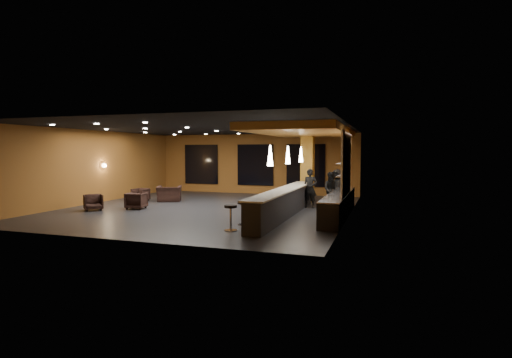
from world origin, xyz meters
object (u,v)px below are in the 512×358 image
(staff_a, at_px, (310,188))
(bar_stool_3, at_px, (263,203))
(bar_stool_2, at_px, (255,205))
(bar_counter, at_px, (285,203))
(armchair_b, at_px, (136,201))
(armchair_d, at_px, (169,194))
(bar_stool_4, at_px, (277,199))
(pendant_2, at_px, (301,154))
(armchair_c, at_px, (141,195))
(pendant_0, at_px, (270,156))
(bar_stool_1, at_px, (243,210))
(bar_stool_0, at_px, (231,214))
(staff_b, at_px, (332,190))
(bar_stool_5, at_px, (277,196))
(pendant_1, at_px, (288,155))
(bar_stool_6, at_px, (286,194))
(staff_c, at_px, (337,188))
(column, at_px, (307,166))
(prep_counter, at_px, (339,206))
(armchair_a, at_px, (93,202))

(staff_a, distance_m, bar_stool_3, 2.91)
(bar_stool_2, bearing_deg, bar_counter, 50.64)
(armchair_b, distance_m, armchair_d, 2.80)
(armchair_b, xyz_separation_m, bar_stool_4, (5.92, 1.39, 0.15))
(bar_counter, distance_m, bar_stool_2, 1.32)
(armchair_d, bearing_deg, pendant_2, 159.39)
(armchair_b, distance_m, armchair_c, 2.80)
(pendant_0, bearing_deg, bar_stool_1, -162.58)
(bar_stool_0, bearing_deg, bar_stool_3, 89.89)
(staff_b, height_order, bar_stool_0, staff_b)
(bar_stool_3, distance_m, bar_stool_5, 2.13)
(pendant_0, height_order, bar_stool_1, pendant_0)
(pendant_0, height_order, pendant_1, same)
(pendant_2, height_order, bar_stool_2, pendant_2)
(armchair_c, bearing_deg, bar_stool_3, -15.40)
(pendant_2, bearing_deg, bar_stool_6, 147.12)
(armchair_d, bearing_deg, bar_stool_4, 143.31)
(staff_a, bearing_deg, bar_stool_3, -116.29)
(staff_c, xyz_separation_m, bar_stool_1, (-2.46, -5.59, -0.33))
(staff_a, bearing_deg, bar_counter, -98.31)
(pendant_1, xyz_separation_m, armchair_c, (-8.01, 1.78, -2.03))
(column, xyz_separation_m, bar_stool_1, (-0.86, -6.87, -1.23))
(armchair_b, height_order, bar_stool_3, bar_stool_3)
(bar_counter, relative_size, prep_counter, 1.33)
(bar_stool_1, bearing_deg, armchair_c, 147.51)
(prep_counter, distance_m, bar_stool_6, 4.15)
(column, bearing_deg, bar_counter, -90.00)
(pendant_0, relative_size, staff_a, 0.41)
(pendant_2, relative_size, armchair_b, 0.89)
(bar_stool_1, bearing_deg, bar_stool_3, 90.94)
(bar_counter, xyz_separation_m, pendant_2, (0.00, 3.00, 1.85))
(staff_b, distance_m, armchair_d, 8.04)
(pendant_0, bearing_deg, armchair_a, 173.48)
(staff_b, distance_m, bar_stool_6, 2.34)
(column, xyz_separation_m, armchair_d, (-6.61, -1.92, -1.37))
(prep_counter, bearing_deg, pendant_0, -128.66)
(pendant_2, relative_size, bar_stool_3, 0.96)
(prep_counter, relative_size, bar_stool_2, 7.42)
(staff_c, xyz_separation_m, bar_stool_3, (-2.50, -3.28, -0.38))
(pendant_0, distance_m, armchair_c, 9.31)
(bar_stool_5, bearing_deg, armchair_b, -158.04)
(pendant_0, bearing_deg, column, 90.00)
(pendant_0, xyz_separation_m, armchair_b, (-6.58, 1.88, -1.99))
(pendant_0, relative_size, armchair_c, 0.99)
(armchair_c, bearing_deg, bar_stool_0, -36.10)
(armchair_d, height_order, bar_stool_2, bar_stool_2)
(staff_b, bearing_deg, staff_a, -164.10)
(bar_counter, height_order, pendant_0, pendant_0)
(bar_stool_4, bearing_deg, bar_stool_3, -101.04)
(bar_stool_4, bearing_deg, staff_c, 42.24)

